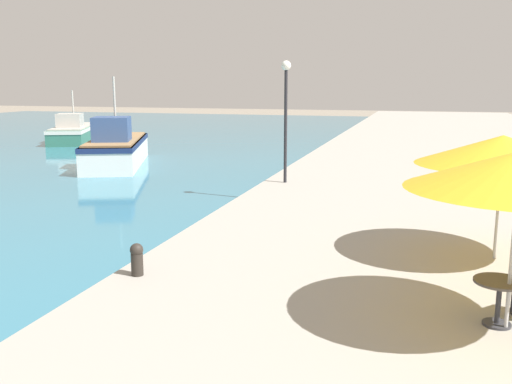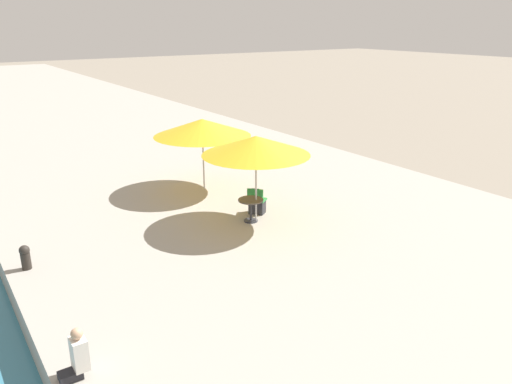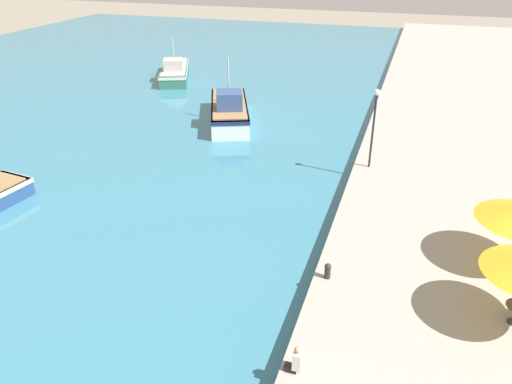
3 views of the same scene
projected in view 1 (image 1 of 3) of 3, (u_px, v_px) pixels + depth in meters
name	position (u px, v px, depth m)	size (l,w,h in m)	color
quay_promenade	(461.00, 158.00, 31.98)	(16.00, 90.00, 0.80)	#A39E93
fishing_boat_mid	(116.00, 148.00, 31.45)	(5.70, 8.96, 4.84)	white
fishing_boat_far	(74.00, 131.00, 44.31)	(5.65, 8.80, 3.92)	#33705B
cafe_umbrella_white	(503.00, 150.00, 11.96)	(3.60, 3.60, 2.68)	#B7B7B7
cafe_table	(499.00, 293.00, 8.88)	(0.80, 0.80, 0.74)	#333338
mooring_bollard	(137.00, 258.00, 11.24)	(0.26, 0.26, 0.65)	#2D2823
lamppost	(286.00, 101.00, 21.23)	(0.36, 0.36, 4.56)	#232328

